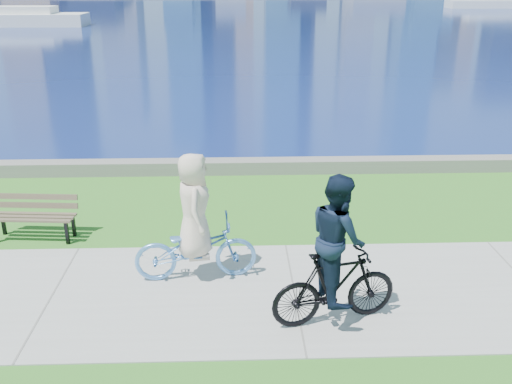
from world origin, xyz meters
TOP-DOWN VIEW (x-y plane):
  - ground at (0.00, 0.00)m, footprint 320.00×320.00m
  - concrete_path at (0.00, 0.00)m, footprint 80.00×3.50m
  - seawall at (0.00, 6.20)m, footprint 90.00×0.50m
  - bay_water at (0.00, 72.00)m, footprint 320.00×131.00m
  - ferry_near at (-23.29, 52.89)m, footprint 14.20×4.06m
  - ferry_far at (39.18, 83.58)m, footprint 13.97×3.99m
  - park_bench at (-4.96, 2.34)m, footprint 1.69×0.70m
  - cyclist_woman at (-1.65, 0.57)m, footprint 0.93×2.15m
  - cyclist_man at (0.51, -0.85)m, footprint 1.00×2.03m

SIDE VIEW (x-z plane):
  - ground at x=0.00m, z-range 0.00..0.00m
  - bay_water at x=0.00m, z-range 0.00..0.01m
  - concrete_path at x=0.00m, z-range 0.00..0.02m
  - seawall at x=0.00m, z-range 0.00..0.35m
  - park_bench at x=-4.96m, z-range 0.10..0.95m
  - ferry_far at x=39.18m, z-range -0.16..1.74m
  - ferry_near at x=-23.29m, z-range -0.16..1.76m
  - cyclist_woman at x=-1.65m, z-range -0.27..1.98m
  - cyclist_man at x=0.51m, z-range -0.17..2.19m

